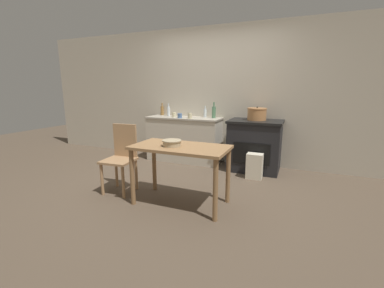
{
  "coord_description": "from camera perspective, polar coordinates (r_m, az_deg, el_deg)",
  "views": [
    {
      "loc": [
        1.53,
        -3.21,
        1.43
      ],
      "look_at": [
        0.0,
        0.41,
        0.57
      ],
      "focal_mm": 24.0,
      "sensor_mm": 36.0,
      "label": 1
    }
  ],
  "objects": [
    {
      "name": "stove",
      "position": [
        4.61,
        13.74,
        -0.3
      ],
      "size": [
        0.9,
        0.66,
        0.89
      ],
      "color": "black",
      "rests_on": "ground_plane"
    },
    {
      "name": "flour_sack",
      "position": [
        4.23,
        13.71,
        -4.8
      ],
      "size": [
        0.25,
        0.17,
        0.41
      ],
      "primitive_type": "cube",
      "color": "beige",
      "rests_on": "ground_plane"
    },
    {
      "name": "chair",
      "position": [
        3.7,
        -15.4,
        -2.6
      ],
      "size": [
        0.43,
        0.43,
        0.94
      ],
      "rotation": [
        0.0,
        0.0,
        0.08
      ],
      "color": "#A87F56",
      "rests_on": "ground_plane"
    },
    {
      "name": "stock_pot",
      "position": [
        4.55,
        14.22,
        6.48
      ],
      "size": [
        0.33,
        0.33,
        0.23
      ],
      "color": "#B77A47",
      "rests_on": "stove"
    },
    {
      "name": "mixing_bowl_large",
      "position": [
        3.09,
        -4.49,
        0.3
      ],
      "size": [
        0.24,
        0.24,
        0.07
      ],
      "color": "tan",
      "rests_on": "work_table"
    },
    {
      "name": "cup_center",
      "position": [
        4.86,
        -2.73,
        6.3
      ],
      "size": [
        0.08,
        0.08,
        0.09
      ],
      "primitive_type": "cylinder",
      "color": "#4C6B99",
      "rests_on": "counter_cabinet"
    },
    {
      "name": "wall_back",
      "position": [
        5.04,
        5.31,
        10.58
      ],
      "size": [
        8.0,
        0.07,
        2.55
      ],
      "color": "beige",
      "rests_on": "ground_plane"
    },
    {
      "name": "bottle_far_left",
      "position": [
        5.22,
        -5.24,
        7.27
      ],
      "size": [
        0.06,
        0.06,
        0.25
      ],
      "color": "silver",
      "rests_on": "counter_cabinet"
    },
    {
      "name": "bottle_center_left",
      "position": [
        5.0,
        2.93,
        6.93
      ],
      "size": [
        0.06,
        0.06,
        0.22
      ],
      "color": "silver",
      "rests_on": "counter_cabinet"
    },
    {
      "name": "ground_plane",
      "position": [
        3.84,
        -2.4,
        -9.5
      ],
      "size": [
        14.0,
        14.0,
        0.0
      ],
      "primitive_type": "plane",
      "color": "brown"
    },
    {
      "name": "cup_center_right",
      "position": [
        4.77,
        -0.47,
        6.27
      ],
      "size": [
        0.08,
        0.08,
        0.1
      ],
      "primitive_type": "cylinder",
      "color": "beige",
      "rests_on": "counter_cabinet"
    },
    {
      "name": "bottle_left",
      "position": [
        5.42,
        -6.64,
        7.42
      ],
      "size": [
        0.07,
        0.07,
        0.25
      ],
      "color": "olive",
      "rests_on": "counter_cabinet"
    },
    {
      "name": "bottle_mid_left",
      "position": [
        4.87,
        4.87,
        7.12
      ],
      "size": [
        0.07,
        0.07,
        0.3
      ],
      "color": "#517F5B",
      "rests_on": "counter_cabinet"
    },
    {
      "name": "counter_cabinet",
      "position": [
        5.07,
        -1.81,
        1.09
      ],
      "size": [
        1.46,
        0.52,
        0.87
      ],
      "color": "beige",
      "rests_on": "ground_plane"
    },
    {
      "name": "cup_mid_right",
      "position": [
        5.03,
        -4.02,
        6.51
      ],
      "size": [
        0.08,
        0.08,
        0.09
      ],
      "primitive_type": "cylinder",
      "color": "beige",
      "rests_on": "counter_cabinet"
    },
    {
      "name": "work_table",
      "position": [
        3.13,
        -2.59,
        -2.48
      ],
      "size": [
        1.17,
        0.61,
        0.74
      ],
      "color": "#997047",
      "rests_on": "ground_plane"
    }
  ]
}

